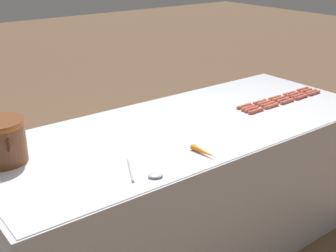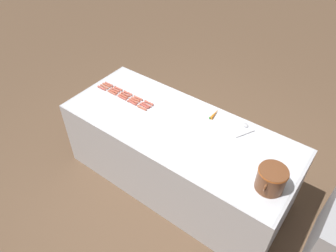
{
  "view_description": "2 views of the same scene",
  "coord_description": "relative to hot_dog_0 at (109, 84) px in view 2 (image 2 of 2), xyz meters",
  "views": [
    {
      "loc": [
        -1.89,
        1.58,
        1.84
      ],
      "look_at": [
        -0.09,
        0.22,
        0.92
      ],
      "focal_mm": 47.57,
      "sensor_mm": 36.0,
      "label": 1
    },
    {
      "loc": [
        1.94,
        1.32,
        2.97
      ],
      "look_at": [
        0.12,
        -0.04,
        0.92
      ],
      "focal_mm": 33.52,
      "sensor_mm": 36.0,
      "label": 2
    }
  ],
  "objects": [
    {
      "name": "hot_dog_2",
      "position": [
        -0.0,
        0.3,
        0.0
      ],
      "size": [
        0.03,
        0.13,
        0.02
      ],
      "color": "#BE5847",
      "rests_on": "griddle_counter"
    },
    {
      "name": "hot_dog_4",
      "position": [
        -0.0,
        0.61,
        0.0
      ],
      "size": [
        0.03,
        0.13,
        0.02
      ],
      "color": "#B45140",
      "rests_on": "griddle_counter"
    },
    {
      "name": "hot_dog_6",
      "position": [
        0.03,
        0.14,
        0.0
      ],
      "size": [
        0.03,
        0.13,
        0.02
      ],
      "color": "#B35743",
      "rests_on": "griddle_counter"
    },
    {
      "name": "ground_plane",
      "position": [
        0.1,
        1.08,
        -0.86
      ],
      "size": [
        20.0,
        20.0,
        0.0
      ],
      "primitive_type": "plane",
      "color": "brown"
    },
    {
      "name": "griddle_counter",
      "position": [
        0.1,
        1.08,
        -0.44
      ],
      "size": [
        1.01,
        2.47,
        0.85
      ],
      "color": "#BCBCC1",
      "rests_on": "ground_plane"
    },
    {
      "name": "hot_dog_10",
      "position": [
        0.07,
        -0.01,
        0.0
      ],
      "size": [
        0.03,
        0.13,
        0.02
      ],
      "color": "#B15B40",
      "rests_on": "griddle_counter"
    },
    {
      "name": "hot_dog_12",
      "position": [
        0.07,
        0.3,
        0.0
      ],
      "size": [
        0.02,
        0.13,
        0.02
      ],
      "color": "#BB573F",
      "rests_on": "griddle_counter"
    },
    {
      "name": "hot_dog_14",
      "position": [
        0.07,
        0.6,
        0.0
      ],
      "size": [
        0.03,
        0.13,
        0.02
      ],
      "color": "#BC5044",
      "rests_on": "griddle_counter"
    },
    {
      "name": "hot_dog_3",
      "position": [
        -0.0,
        0.46,
        0.0
      ],
      "size": [
        0.03,
        0.13,
        0.02
      ],
      "color": "#BB5A47",
      "rests_on": "griddle_counter"
    },
    {
      "name": "hot_dog_17",
      "position": [
        0.1,
        0.3,
        0.0
      ],
      "size": [
        0.02,
        0.13,
        0.02
      ],
      "color": "#BD5546",
      "rests_on": "griddle_counter"
    },
    {
      "name": "hot_dog_11",
      "position": [
        0.07,
        0.14,
        0.0
      ],
      "size": [
        0.03,
        0.13,
        0.02
      ],
      "color": "#B9553F",
      "rests_on": "griddle_counter"
    },
    {
      "name": "hot_dog_13",
      "position": [
        0.07,
        0.45,
        0.0
      ],
      "size": [
        0.02,
        0.13,
        0.02
      ],
      "color": "#B65842",
      "rests_on": "griddle_counter"
    },
    {
      "name": "hot_dog_7",
      "position": [
        0.03,
        0.3,
        0.0
      ],
      "size": [
        0.03,
        0.13,
        0.02
      ],
      "color": "#B15645",
      "rests_on": "griddle_counter"
    },
    {
      "name": "bean_pot",
      "position": [
        0.27,
        2.12,
        0.11
      ],
      "size": [
        0.3,
        0.25,
        0.22
      ],
      "color": "brown",
      "rests_on": "griddle_counter"
    },
    {
      "name": "carrot",
      "position": [
        -0.26,
        1.28,
        0.0
      ],
      "size": [
        0.18,
        0.04,
        0.03
      ],
      "color": "orange",
      "rests_on": "griddle_counter"
    },
    {
      "name": "serving_spoon",
      "position": [
        -0.27,
        1.63,
        -0.0
      ],
      "size": [
        0.26,
        0.16,
        0.02
      ],
      "color": "#B7B7BC",
      "rests_on": "griddle_counter"
    },
    {
      "name": "hot_dog_19",
      "position": [
        0.11,
        0.6,
        0.0
      ],
      "size": [
        0.03,
        0.13,
        0.02
      ],
      "color": "#BA5A40",
      "rests_on": "griddle_counter"
    },
    {
      "name": "hot_dog_18",
      "position": [
        0.1,
        0.46,
        0.0
      ],
      "size": [
        0.03,
        0.13,
        0.02
      ],
      "color": "#BE5142",
      "rests_on": "griddle_counter"
    },
    {
      "name": "hot_dog_8",
      "position": [
        0.03,
        0.45,
        0.0
      ],
      "size": [
        0.03,
        0.13,
        0.02
      ],
      "color": "#BD5A41",
      "rests_on": "griddle_counter"
    },
    {
      "name": "hot_dog_5",
      "position": [
        0.03,
        -0.01,
        0.0
      ],
      "size": [
        0.02,
        0.13,
        0.02
      ],
      "color": "#B95A40",
      "rests_on": "griddle_counter"
    },
    {
      "name": "hot_dog_16",
      "position": [
        0.1,
        0.15,
        0.0
      ],
      "size": [
        0.03,
        0.13,
        0.02
      ],
      "color": "#BB5A45",
      "rests_on": "griddle_counter"
    },
    {
      "name": "hot_dog_9",
      "position": [
        0.04,
        0.61,
        0.0
      ],
      "size": [
        0.03,
        0.13,
        0.02
      ],
      "color": "#B45246",
      "rests_on": "griddle_counter"
    },
    {
      "name": "hot_dog_15",
      "position": [
        0.11,
        -0.01,
        0.0
      ],
      "size": [
        0.02,
        0.13,
        0.02
      ],
      "color": "#B74F42",
      "rests_on": "griddle_counter"
    },
    {
      "name": "hot_dog_0",
      "position": [
        0.0,
        0.0,
        0.0
      ],
      "size": [
        0.03,
        0.13,
        0.02
      ],
      "color": "#B25846",
      "rests_on": "griddle_counter"
    },
    {
      "name": "hot_dog_1",
      "position": [
        -0.0,
        0.15,
        0.0
      ],
      "size": [
        0.03,
        0.13,
        0.02
      ],
      "color": "#BD5544",
      "rests_on": "griddle_counter"
    }
  ]
}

